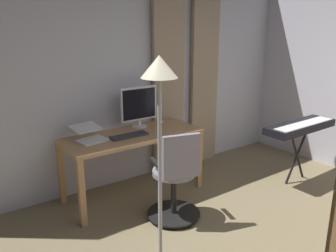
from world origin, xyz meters
TOP-DOWN VIEW (x-y plane):
  - back_room_partition at (0.00, -2.77)m, footprint 4.87×0.10m
  - curtain_left_panel at (-1.04, -2.66)m, footprint 0.46×0.06m
  - curtain_right_panel at (-0.42, -2.66)m, footprint 0.47×0.06m
  - desk at (0.35, -2.29)m, footprint 1.59×0.66m
  - office_chair at (0.29, -1.55)m, footprint 0.56×0.56m
  - computer_monitor at (0.13, -2.50)m, footprint 0.48×0.18m
  - computer_keyboard at (0.43, -2.22)m, footprint 0.44×0.14m
  - laptop at (0.84, -2.36)m, footprint 0.35×0.38m
  - computer_mouse at (-0.18, -2.48)m, footprint 0.06×0.10m
  - piano_keyboard at (-1.55, -1.41)m, footprint 1.08×0.34m
  - floor_lamp at (0.93, -0.89)m, footprint 0.28×0.28m

SIDE VIEW (x-z plane):
  - office_chair at x=0.29m, z-range -0.03..0.93m
  - desk at x=0.35m, z-range 0.28..1.04m
  - piano_keyboard at x=-1.55m, z-range 0.32..1.11m
  - computer_keyboard at x=0.43m, z-range 0.76..0.78m
  - computer_mouse at x=-0.18m, z-range 0.76..0.79m
  - laptop at x=0.84m, z-range 0.73..0.89m
  - computer_monitor at x=0.13m, z-range 0.78..1.27m
  - curtain_left_panel at x=-1.04m, z-range 0.00..2.45m
  - curtain_right_panel at x=-0.42m, z-range 0.00..2.45m
  - floor_lamp at x=0.93m, z-range 0.46..2.22m
  - back_room_partition at x=0.00m, z-range 0.00..2.76m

